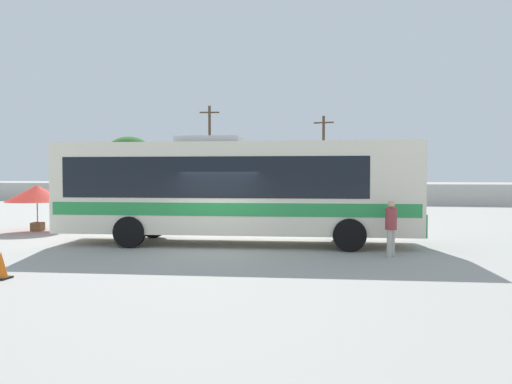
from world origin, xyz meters
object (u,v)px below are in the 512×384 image
at_px(vendor_umbrella_secondary_red, 37,194).
at_px(roadside_tree_midright, 353,159).
at_px(roadside_tree_midleft, 220,156).
at_px(traffic_cone_on_apron, 1,266).
at_px(attendant_by_bus_door, 391,225).
at_px(parked_car_third_dark_blue, 247,196).
at_px(parked_car_leftmost_silver, 112,195).
at_px(roadside_tree_left, 129,158).
at_px(coach_bus_cream_green, 232,187).
at_px(parked_car_second_silver, 173,196).
at_px(utility_pole_near, 323,157).
at_px(utility_pole_far, 210,152).

xyz_separation_m(vendor_umbrella_secondary_red, roadside_tree_midright, (13.70, 24.63, 2.27)).
bearing_deg(roadside_tree_midleft, roadside_tree_midright, -10.12).
bearing_deg(vendor_umbrella_secondary_red, traffic_cone_on_apron, -57.42).
relative_size(attendant_by_bus_door, parked_car_third_dark_blue, 0.40).
bearing_deg(parked_car_leftmost_silver, roadside_tree_left, 103.82).
xyz_separation_m(coach_bus_cream_green, vendor_umbrella_secondary_red, (-9.13, 1.96, -0.39)).
relative_size(parked_car_second_silver, utility_pole_near, 0.58).
bearing_deg(parked_car_second_silver, parked_car_third_dark_blue, 7.71).
bearing_deg(parked_car_leftmost_silver, utility_pole_far, 39.58).
height_order(parked_car_leftmost_silver, traffic_cone_on_apron, parked_car_leftmost_silver).
distance_m(roadside_tree_midright, traffic_cone_on_apron, 34.08).
relative_size(parked_car_second_silver, roadside_tree_midleft, 0.75).
bearing_deg(parked_car_leftmost_silver, coach_bus_cream_green, -51.60).
bearing_deg(roadside_tree_midright, coach_bus_cream_green, -99.75).
bearing_deg(attendant_by_bus_door, utility_pole_far, 117.30).
relative_size(vendor_umbrella_secondary_red, parked_car_second_silver, 0.56).
relative_size(parked_car_second_silver, parked_car_third_dark_blue, 1.11).
distance_m(utility_pole_far, roadside_tree_midright, 13.06).
bearing_deg(vendor_umbrella_secondary_red, parked_car_second_silver, 91.80).
bearing_deg(parked_car_third_dark_blue, parked_car_leftmost_silver, -176.83).
bearing_deg(parked_car_leftmost_silver, parked_car_second_silver, -1.81).
bearing_deg(traffic_cone_on_apron, utility_pole_near, 79.65).
bearing_deg(utility_pole_near, roadside_tree_left, -177.98).
distance_m(utility_pole_near, utility_pole_far, 10.40).
bearing_deg(parked_car_third_dark_blue, attendant_by_bus_door, -67.11).
bearing_deg(vendor_umbrella_secondary_red, parked_car_third_dark_blue, 73.14).
bearing_deg(utility_pole_near, roadside_tree_midright, 13.31).
bearing_deg(vendor_umbrella_secondary_red, parked_car_leftmost_silver, 109.24).
bearing_deg(coach_bus_cream_green, parked_car_second_silver, 117.11).
xyz_separation_m(attendant_by_bus_door, parked_car_third_dark_blue, (-8.96, 21.22, -0.14)).
bearing_deg(traffic_cone_on_apron, roadside_tree_midleft, 97.46).
height_order(roadside_tree_midleft, roadside_tree_midright, roadside_tree_midleft).
height_order(parked_car_second_silver, roadside_tree_midleft, roadside_tree_midleft).
height_order(coach_bus_cream_green, parked_car_second_silver, coach_bus_cream_green).
xyz_separation_m(parked_car_leftmost_silver, utility_pole_far, (6.77, 5.60, 3.81)).
xyz_separation_m(attendant_by_bus_door, vendor_umbrella_secondary_red, (-14.32, 3.51, 0.66)).
xyz_separation_m(attendant_by_bus_door, roadside_tree_left, (-21.83, 26.87, 3.19)).
xyz_separation_m(coach_bus_cream_green, utility_pole_near, (1.98, 25.98, 2.08)).
bearing_deg(traffic_cone_on_apron, coach_bus_cream_green, 57.96).
bearing_deg(roadside_tree_left, attendant_by_bus_door, -50.91).
height_order(utility_pole_near, roadside_tree_midleft, utility_pole_near).
relative_size(attendant_by_bus_door, parked_car_leftmost_silver, 0.39).
relative_size(coach_bus_cream_green, vendor_umbrella_secondary_red, 4.87).
distance_m(parked_car_third_dark_blue, utility_pole_near, 9.14).
xyz_separation_m(vendor_umbrella_secondary_red, parked_car_second_silver, (-0.53, 16.91, -0.81)).
distance_m(parked_car_third_dark_blue, roadside_tree_midright, 11.26).
distance_m(parked_car_leftmost_silver, roadside_tree_left, 7.29).
distance_m(attendant_by_bus_door, parked_car_third_dark_blue, 23.03).
distance_m(vendor_umbrella_secondary_red, parked_car_second_silver, 16.94).
bearing_deg(attendant_by_bus_door, roadside_tree_left, 129.09).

